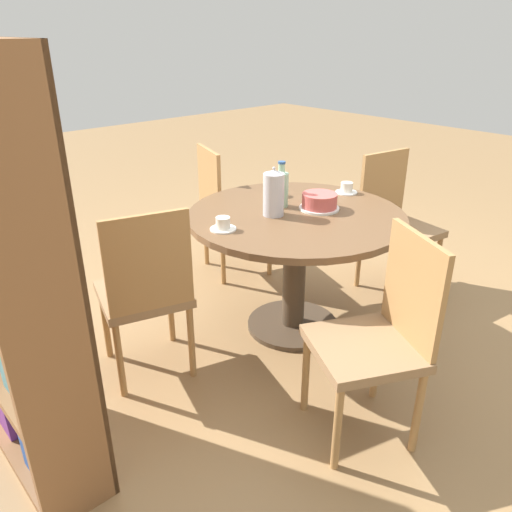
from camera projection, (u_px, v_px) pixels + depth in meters
ground_plane at (292, 326)px, 3.03m from camera, size 14.00×14.00×0.00m
dining_table at (295, 240)px, 2.80m from camera, size 1.20×1.20×0.73m
chair_a at (145, 290)px, 2.43m from camera, size 0.52×0.52×0.92m
chair_b at (379, 335)px, 2.07m from camera, size 0.57×0.57×0.92m
chair_c at (395, 220)px, 3.31m from camera, size 0.48×0.48×0.92m
chair_d at (228, 208)px, 3.53m from camera, size 0.53×0.53×0.92m
bookshelf at (9, 281)px, 1.82m from camera, size 0.87×0.28×1.63m
coffee_pot at (274, 193)px, 2.65m from camera, size 0.11×0.11×0.27m
water_bottle at (281, 188)px, 2.79m from camera, size 0.08×0.08×0.26m
cake_main at (319, 202)px, 2.77m from camera, size 0.23×0.23×0.09m
cup_a at (347, 189)px, 3.05m from camera, size 0.13×0.13×0.07m
cup_b at (223, 225)px, 2.49m from camera, size 0.13×0.13×0.07m
cup_c at (276, 191)px, 3.00m from camera, size 0.13×0.13×0.07m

